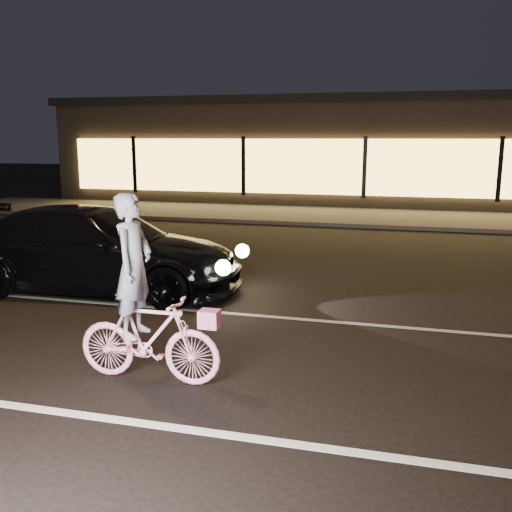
# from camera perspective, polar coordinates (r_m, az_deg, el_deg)

# --- Properties ---
(ground) EXTENTS (90.00, 90.00, 0.00)m
(ground) POSITION_cam_1_polar(r_m,az_deg,el_deg) (6.76, 0.72, -11.42)
(ground) COLOR black
(ground) RESTS_ON ground
(lane_stripe_near) EXTENTS (60.00, 0.12, 0.01)m
(lane_stripe_near) POSITION_cam_1_polar(r_m,az_deg,el_deg) (5.46, -3.30, -17.38)
(lane_stripe_near) COLOR silver
(lane_stripe_near) RESTS_ON ground
(lane_stripe_far) EXTENTS (60.00, 0.10, 0.01)m
(lane_stripe_far) POSITION_cam_1_polar(r_m,az_deg,el_deg) (8.59, 4.00, -6.27)
(lane_stripe_far) COLOR gray
(lane_stripe_far) RESTS_ON ground
(sidewalk) EXTENTS (30.00, 4.00, 0.12)m
(sidewalk) POSITION_cam_1_polar(r_m,az_deg,el_deg) (19.26, 10.23, 3.85)
(sidewalk) COLOR #383533
(sidewalk) RESTS_ON ground
(storefront) EXTENTS (25.40, 8.42, 4.20)m
(storefront) POSITION_cam_1_polar(r_m,az_deg,el_deg) (25.04, 11.57, 10.40)
(storefront) COLOR black
(storefront) RESTS_ON ground
(cyclist) EXTENTS (1.66, 0.57, 2.09)m
(cyclist) POSITION_cam_1_polar(r_m,az_deg,el_deg) (6.38, -11.10, -5.96)
(cyclist) COLOR #F1397A
(cyclist) RESTS_ON ground
(sedan) EXTENTS (5.22, 2.39, 1.48)m
(sedan) POSITION_cam_1_polar(r_m,az_deg,el_deg) (10.33, -15.59, 0.63)
(sedan) COLOR black
(sedan) RESTS_ON ground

